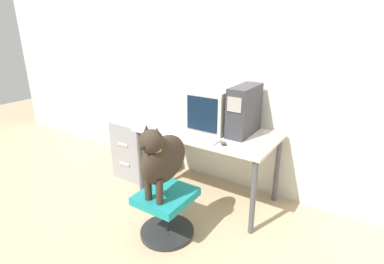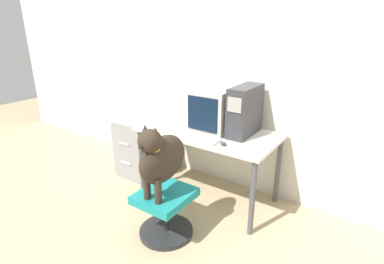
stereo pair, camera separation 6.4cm
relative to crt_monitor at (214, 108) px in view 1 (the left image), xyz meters
name	(u,v)px [view 1 (the left image)]	position (x,y,z in m)	size (l,w,h in m)	color
ground_plane	(188,212)	(-0.01, -0.48, -0.97)	(12.00, 12.00, 0.00)	tan
wall_back	(229,72)	(-0.01, 0.33, 0.33)	(8.00, 0.05, 2.60)	silver
desk	(207,139)	(-0.01, -0.11, -0.30)	(1.41, 0.74, 0.76)	silver
crt_monitor	(214,108)	(0.00, 0.00, 0.00)	(0.40, 0.49, 0.43)	beige
pc_tower	(244,110)	(0.33, 0.01, 0.03)	(0.18, 0.46, 0.48)	#333338
keyboard	(196,137)	(0.01, -0.36, -0.20)	(0.45, 0.17, 0.03)	silver
computer_mouse	(224,144)	(0.31, -0.37, -0.19)	(0.06, 0.04, 0.04)	#333333
office_chair	(166,211)	(0.02, -0.86, -0.73)	(0.48, 0.48, 0.42)	#262628
dog	(162,158)	(0.02, -0.89, -0.20)	(0.22, 0.54, 0.65)	#33281E
filing_cabinet	(140,147)	(-0.98, -0.10, -0.62)	(0.44, 0.55, 0.70)	gray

